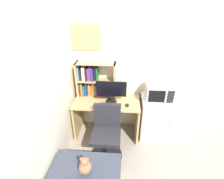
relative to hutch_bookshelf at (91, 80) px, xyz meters
name	(u,v)px	position (x,y,z in m)	size (l,w,h in m)	color
wall_back	(182,69)	(1.66, 0.13, 0.21)	(6.40, 0.04, 2.60)	silver
wall_left	(28,119)	(-0.36, -1.49, 0.21)	(0.04, 4.40, 2.60)	silver
desk	(107,111)	(0.31, -0.21, -0.56)	(1.20, 0.64, 0.78)	tan
hutch_bookshelf	(91,80)	(0.00, 0.00, 0.00)	(0.73, 0.25, 0.66)	tan
monitor	(111,91)	(0.39, -0.24, -0.09)	(0.54, 0.20, 0.40)	black
keyboard	(110,105)	(0.39, -0.38, -0.31)	(0.39, 0.14, 0.02)	#333338
computer_mouse	(127,105)	(0.68, -0.36, -0.30)	(0.07, 0.11, 0.03)	black
mini_fridge	(155,117)	(1.23, -0.17, -0.68)	(0.56, 0.54, 0.84)	white
microwave	(159,92)	(1.23, -0.17, -0.12)	(0.45, 0.36, 0.28)	#ADADB2
desk_chair	(107,136)	(0.36, -0.73, -0.69)	(0.54, 0.54, 0.92)	black
teddy_bear	(85,166)	(0.17, -1.44, -0.53)	(0.17, 0.17, 0.25)	#846042
wall_corkboard	(79,37)	(-0.19, 0.10, 0.75)	(0.75, 0.02, 0.44)	tan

